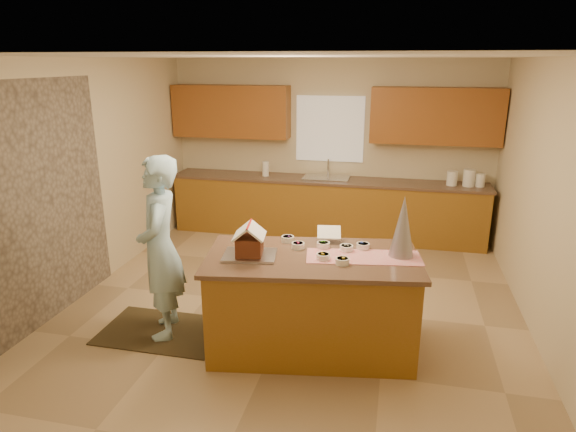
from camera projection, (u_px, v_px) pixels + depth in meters
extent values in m
plane|color=tan|center=(293.00, 305.00, 5.65)|extent=(5.50, 5.50, 0.00)
plane|color=silver|center=(294.00, 56.00, 4.84)|extent=(5.50, 5.50, 0.00)
plane|color=beige|center=(330.00, 148.00, 7.81)|extent=(5.50, 5.50, 0.00)
plane|color=beige|center=(187.00, 314.00, 2.69)|extent=(5.50, 5.50, 0.00)
plane|color=beige|center=(83.00, 179.00, 5.77)|extent=(5.50, 5.50, 0.00)
plane|color=beige|center=(550.00, 205.00, 4.72)|extent=(5.50, 5.50, 0.00)
plane|color=gray|center=(38.00, 206.00, 5.05)|extent=(0.00, 2.50, 2.50)
cube|color=white|center=(330.00, 129.00, 7.69)|extent=(1.05, 0.03, 1.00)
cube|color=brown|center=(326.00, 209.00, 7.80)|extent=(4.80, 0.60, 0.88)
cube|color=brown|center=(326.00, 180.00, 7.66)|extent=(4.85, 0.63, 0.04)
cube|color=brown|center=(231.00, 111.00, 7.80)|extent=(1.85, 0.35, 0.80)
cube|color=brown|center=(436.00, 116.00, 7.15)|extent=(1.85, 0.35, 0.80)
cube|color=silver|center=(326.00, 181.00, 7.67)|extent=(0.70, 0.45, 0.12)
cylinder|color=silver|center=(328.00, 168.00, 7.78)|extent=(0.03, 0.03, 0.28)
cube|color=brown|center=(312.00, 305.00, 4.70)|extent=(1.99, 1.21, 0.91)
cube|color=brown|center=(312.00, 258.00, 4.55)|extent=(2.08, 1.30, 0.04)
cube|color=red|center=(364.00, 257.00, 4.52)|extent=(1.08, 0.53, 0.01)
cube|color=silver|center=(250.00, 255.00, 4.53)|extent=(0.53, 0.42, 0.03)
cube|color=white|center=(329.00, 233.00, 4.88)|extent=(0.25, 0.21, 0.10)
cone|color=silver|center=(403.00, 227.00, 4.46)|extent=(0.26, 0.26, 0.57)
cube|color=black|center=(163.00, 331.00, 5.11)|extent=(1.23, 0.80, 0.01)
imported|color=#B1E0FB|center=(160.00, 248.00, 4.82)|extent=(0.63, 0.77, 1.82)
cylinder|color=white|center=(452.00, 178.00, 7.24)|extent=(0.15, 0.15, 0.21)
cylinder|color=white|center=(469.00, 178.00, 7.18)|extent=(0.17, 0.17, 0.25)
cylinder|color=white|center=(480.00, 180.00, 7.16)|extent=(0.13, 0.13, 0.19)
cylinder|color=white|center=(266.00, 169.00, 7.83)|extent=(0.10, 0.10, 0.23)
cube|color=#5B3017|center=(250.00, 245.00, 4.50)|extent=(0.26, 0.28, 0.17)
cube|color=white|center=(242.00, 231.00, 4.46)|extent=(0.19, 0.31, 0.13)
cube|color=white|center=(257.00, 231.00, 4.46)|extent=(0.19, 0.31, 0.13)
cylinder|color=red|center=(249.00, 225.00, 4.44)|extent=(0.07, 0.29, 0.02)
cylinder|color=blue|center=(363.00, 246.00, 4.71)|extent=(0.12, 0.12, 0.06)
cylinder|color=gold|center=(323.00, 257.00, 4.45)|extent=(0.12, 0.12, 0.06)
cylinder|color=#6C2E8C|center=(288.00, 239.00, 4.90)|extent=(0.12, 0.12, 0.06)
cylinder|color=#449B23|center=(323.00, 245.00, 4.74)|extent=(0.12, 0.12, 0.06)
cylinder|color=silver|center=(346.00, 248.00, 4.65)|extent=(0.12, 0.12, 0.06)
cylinder|color=#CF245B|center=(298.00, 246.00, 4.72)|extent=(0.12, 0.12, 0.06)
cylinder|color=yellow|center=(342.00, 261.00, 4.35)|extent=(0.12, 0.12, 0.06)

